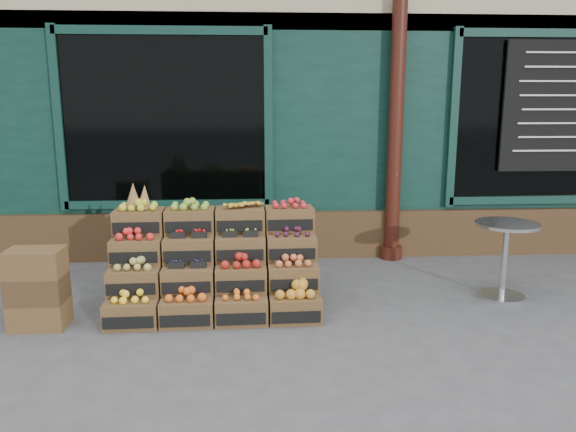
{
  "coord_description": "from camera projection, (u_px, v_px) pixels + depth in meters",
  "views": [
    {
      "loc": [
        -0.54,
        -4.77,
        2.0
      ],
      "look_at": [
        -0.2,
        0.7,
        0.85
      ],
      "focal_mm": 35.0,
      "sensor_mm": 36.0,
      "label": 1
    }
  ],
  "objects": [
    {
      "name": "shopkeeper",
      "position": [
        189.0,
        172.0,
        7.51
      ],
      "size": [
        0.84,
        0.63,
        2.08
      ],
      "primitive_type": "imported",
      "rotation": [
        0.0,
        0.0,
        3.32
      ],
      "color": "#1E6A23",
      "rests_on": "ground"
    },
    {
      "name": "shop_facade",
      "position": [
        284.0,
        75.0,
        9.61
      ],
      "size": [
        12.0,
        6.24,
        4.8
      ],
      "color": "#0E3028",
      "rests_on": "ground"
    },
    {
      "name": "ground",
      "position": [
        315.0,
        323.0,
        5.1
      ],
      "size": [
        60.0,
        60.0,
        0.0
      ],
      "primitive_type": "plane",
      "color": "#4C4C4F",
      "rests_on": "ground"
    },
    {
      "name": "spare_crates",
      "position": [
        37.0,
        289.0,
        4.94
      ],
      "size": [
        0.48,
        0.33,
        0.71
      ],
      "rotation": [
        0.0,
        0.0,
        -0.0
      ],
      "color": "brown",
      "rests_on": "ground"
    },
    {
      "name": "crate_display",
      "position": [
        215.0,
        270.0,
        5.41
      ],
      "size": [
        1.96,
        0.99,
        1.22
      ],
      "rotation": [
        0.0,
        0.0,
        0.02
      ],
      "color": "brown",
      "rests_on": "ground"
    },
    {
      "name": "bistro_table",
      "position": [
        505.0,
        251.0,
        5.65
      ],
      "size": [
        0.62,
        0.62,
        0.79
      ],
      "rotation": [
        0.0,
        0.0,
        0.3
      ],
      "color": "silver",
      "rests_on": "ground"
    }
  ]
}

